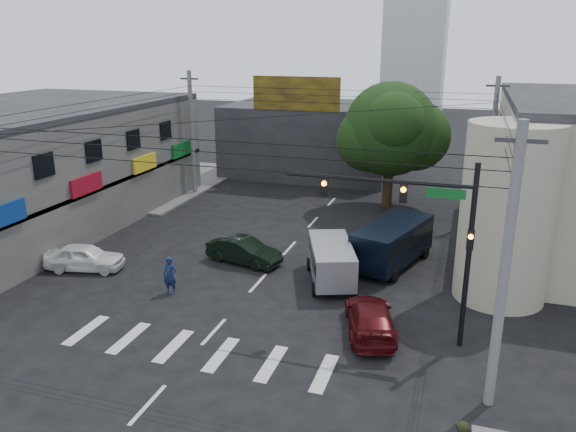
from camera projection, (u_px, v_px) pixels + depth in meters
The scene contains 17 objects.
ground at pixel (242, 300), 25.43m from camera, with size 160.00×160.00×0.00m, color black.
sidewalk_far_left at pixel (125, 180), 47.03m from camera, with size 16.00×16.00×0.15m, color #514F4C.
building_left at pixel (11, 170), 35.12m from camera, with size 14.00×24.00×7.00m, color #494744.
corner_column at pixel (507, 214), 24.62m from camera, with size 4.00×4.00×8.00m, color #A0967F.
building_far at pixel (312, 138), 49.30m from camera, with size 14.00×10.00×6.00m, color #232326.
billboard at pixel (296, 94), 43.56m from camera, with size 7.00×0.30×2.60m, color olive.
street_tree at pixel (391, 130), 38.03m from camera, with size 6.40×6.40×8.70m.
traffic_gantry at pixel (424, 222), 20.77m from camera, with size 7.10×0.35×7.20m.
utility_pole_near_right at pixel (504, 273), 16.88m from camera, with size 0.32×0.32×9.20m, color #59595B.
utility_pole_far_left at pixel (192, 134), 41.65m from camera, with size 0.32×0.32×9.20m, color #59595B.
utility_pole_far_right at pixel (491, 150), 35.48m from camera, with size 0.32×0.32×9.20m, color #59595B.
dark_sedan at pixel (244, 251), 29.55m from camera, with size 4.28×2.28×1.34m, color black.
white_compact at pixel (85, 257), 28.67m from camera, with size 4.24×2.47×1.35m, color white.
maroon_sedan at pixel (370, 318), 22.48m from camera, with size 2.96×4.78×1.29m, color #44090C.
silver_minivan at pixel (331, 263), 27.13m from camera, with size 3.32×4.87×1.93m, color gray, non-canonical shape.
navy_van at pixel (392, 245), 29.10m from camera, with size 3.74×6.03×2.26m, color black, non-canonical shape.
traffic_officer at pixel (170, 276), 25.86m from camera, with size 0.68×0.47×1.80m, color #121C41.
Camera 1 is at (9.10, -21.34, 11.30)m, focal length 35.00 mm.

